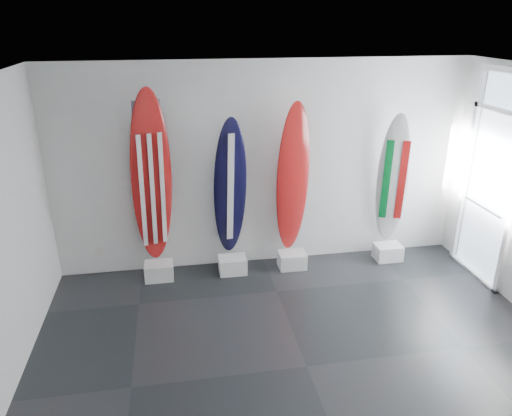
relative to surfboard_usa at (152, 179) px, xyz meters
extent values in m
plane|color=black|center=(1.59, -2.28, -1.48)|extent=(6.00, 6.00, 0.00)
plane|color=white|center=(1.59, -2.28, 1.52)|extent=(6.00, 6.00, 0.00)
plane|color=white|center=(1.59, 0.22, 0.02)|extent=(6.00, 0.00, 6.00)
cube|color=white|center=(0.00, -0.10, -1.36)|extent=(0.40, 0.30, 0.24)
ellipsoid|color=maroon|center=(0.00, 0.00, 0.00)|extent=(0.61, 0.42, 2.48)
cube|color=white|center=(1.06, -0.10, -1.36)|extent=(0.40, 0.30, 0.24)
ellipsoid|color=black|center=(1.06, 0.00, -0.20)|extent=(0.51, 0.41, 2.08)
cube|color=white|center=(1.96, -0.10, -1.36)|extent=(0.40, 0.30, 0.24)
ellipsoid|color=maroon|center=(1.96, 0.00, -0.12)|extent=(0.54, 0.33, 2.25)
cube|color=white|center=(3.49, -0.10, -1.36)|extent=(0.40, 0.30, 0.24)
ellipsoid|color=silver|center=(3.49, 0.00, -0.22)|extent=(0.55, 0.46, 2.05)
cube|color=silver|center=(-0.86, 0.20, -1.13)|extent=(0.09, 0.02, 0.13)
camera|label=1|loc=(0.34, -6.29, 2.04)|focal=33.62mm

